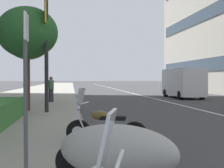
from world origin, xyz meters
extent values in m
cube|color=gray|center=(30.00, 10.77, 0.07)|extent=(160.00, 8.31, 0.15)
cube|color=silver|center=(35.00, 0.00, 0.00)|extent=(110.00, 0.16, 0.01)
cylinder|color=silver|center=(0.59, 6.61, 1.07)|extent=(0.59, 0.19, 0.04)
cube|color=#B2BCC6|center=(0.62, 6.70, 1.25)|extent=(0.46, 0.23, 0.44)
ellipsoid|color=#9E9E99|center=(2.97, 6.26, 0.54)|extent=(1.61, 2.15, 0.89)
cylinder|color=black|center=(3.33, 6.98, 0.30)|extent=(0.37, 0.59, 0.60)
cylinder|color=black|center=(6.01, 6.81, 0.32)|extent=(0.35, 0.65, 0.65)
cylinder|color=silver|center=(6.01, 6.81, 0.32)|extent=(0.24, 0.35, 0.32)
cylinder|color=black|center=(5.48, 5.44, 0.32)|extent=(0.35, 0.65, 0.65)
cylinder|color=silver|center=(5.48, 5.44, 0.32)|extent=(0.24, 0.35, 0.32)
cube|color=silver|center=(5.74, 6.13, 0.31)|extent=(0.38, 0.45, 0.28)
cube|color=black|center=(5.68, 5.96, 0.72)|extent=(0.44, 0.68, 0.10)
ellipsoid|color=brown|center=(5.81, 6.28, 0.78)|extent=(0.39, 0.52, 0.24)
cylinder|color=silver|center=(5.92, 6.76, 0.63)|extent=(0.16, 0.31, 0.64)
cylinder|color=silver|center=(6.05, 6.71, 0.63)|extent=(0.16, 0.31, 0.64)
cylinder|color=silver|center=(5.95, 6.66, 1.08)|extent=(0.57, 0.25, 0.04)
sphere|color=silver|center=(6.02, 6.83, 0.96)|extent=(0.14, 0.14, 0.14)
cube|color=#B2BCC6|center=(5.99, 6.76, 1.26)|extent=(0.45, 0.27, 0.44)
cylinder|color=silver|center=(5.77, 5.81, 0.19)|extent=(0.33, 0.67, 0.16)
cube|color=silver|center=(23.48, -2.75, 1.40)|extent=(5.52, 2.10, 2.36)
cube|color=black|center=(20.74, -2.75, 1.92)|extent=(0.04, 1.76, 0.56)
cylinder|color=black|center=(25.35, -1.80, 0.36)|extent=(0.72, 0.26, 0.72)
cylinder|color=black|center=(25.36, -3.69, 0.36)|extent=(0.72, 0.26, 0.72)
cylinder|color=black|center=(21.60, -1.81, 0.36)|extent=(0.72, 0.26, 0.72)
cylinder|color=black|center=(21.60, -3.70, 0.36)|extent=(0.72, 0.26, 0.72)
cylinder|color=#47494C|center=(2.74, 7.66, 1.44)|extent=(0.06, 0.06, 2.58)
cube|color=silver|center=(2.74, 7.64, 2.48)|extent=(0.32, 0.02, 0.40)
cylinder|color=#232326|center=(12.41, 8.15, 4.20)|extent=(0.18, 0.18, 8.10)
cube|color=gold|center=(12.06, 8.15, 4.78)|extent=(0.56, 0.03, 1.10)
cube|color=gold|center=(12.76, 8.15, 4.78)|extent=(0.56, 0.03, 1.10)
cylinder|color=#473323|center=(13.24, 9.12, 1.51)|extent=(0.22, 0.22, 2.72)
ellipsoid|color=#265B28|center=(13.24, 9.12, 3.97)|extent=(2.94, 2.94, 2.50)
cylinder|color=#473323|center=(19.36, 9.94, 1.66)|extent=(0.22, 0.22, 3.02)
ellipsoid|color=#387A33|center=(19.36, 9.94, 4.32)|extent=(3.05, 3.05, 2.60)
cube|color=#2D2D33|center=(18.58, 8.36, 0.59)|extent=(0.38, 0.34, 0.87)
cube|color=#3F724C|center=(18.58, 8.36, 1.32)|extent=(0.47, 0.38, 0.60)
sphere|color=#8C6647|center=(18.58, 8.36, 1.74)|extent=(0.24, 0.24, 0.24)
cube|color=#384756|center=(35.24, -8.57, 3.33)|extent=(21.76, 0.08, 1.50)
cube|color=#384756|center=(35.24, -8.57, 9.30)|extent=(21.76, 0.08, 1.50)
camera|label=1|loc=(-1.76, 6.99, 1.72)|focal=47.84mm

